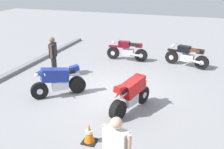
{
  "coord_description": "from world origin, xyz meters",
  "views": [
    {
      "loc": [
        -7.89,
        -2.92,
        4.04
      ],
      "look_at": [
        0.03,
        -0.15,
        0.75
      ],
      "focal_mm": 40.78,
      "sensor_mm": 36.0,
      "label": 1
    }
  ],
  "objects": [
    {
      "name": "motorcycle_black_cruiser",
      "position": [
        4.0,
        -2.47,
        0.52
      ],
      "size": [
        0.89,
        2.04,
        1.09
      ],
      "rotation": [
        0.0,
        0.0,
        1.29
      ],
      "color": "black",
      "rests_on": "ground"
    },
    {
      "name": "motorcycle_blue_sportbike",
      "position": [
        -0.73,
        1.6,
        0.59
      ],
      "size": [
        1.46,
        1.57,
        1.14
      ],
      "rotation": [
        0.0,
        0.0,
        2.31
      ],
      "color": "black",
      "rests_on": "ground"
    },
    {
      "name": "ground_plane",
      "position": [
        0.0,
        0.0,
        0.0
      ],
      "size": [
        40.0,
        40.0,
        0.0
      ],
      "primitive_type": "plane",
      "color": "gray"
    },
    {
      "name": "traffic_cone",
      "position": [
        -2.89,
        -0.55,
        0.26
      ],
      "size": [
        0.36,
        0.36,
        0.53
      ],
      "color": "black",
      "rests_on": "ground"
    },
    {
      "name": "motorcycle_maroon_cruiser",
      "position": [
        3.95,
        0.42,
        0.52
      ],
      "size": [
        0.7,
        2.09,
        1.09
      ],
      "rotation": [
        0.0,
        0.0,
        1.59
      ],
      "color": "black",
      "rests_on": "ground"
    },
    {
      "name": "motorcycle_red_sportbike",
      "position": [
        -0.92,
        -1.12,
        0.59
      ],
      "size": [
        1.9,
        0.94,
        1.14
      ],
      "rotation": [
        0.0,
        0.0,
        5.94
      ],
      "color": "black",
      "rests_on": "ground"
    },
    {
      "name": "person_in_black_shirt",
      "position": [
        0.9,
        2.76,
        0.96
      ],
      "size": [
        0.65,
        0.42,
        1.68
      ],
      "rotation": [
        0.0,
        0.0,
        1.87
      ],
      "color": "#262628",
      "rests_on": "ground"
    },
    {
      "name": "curb_edge",
      "position": [
        0.0,
        4.6,
        0.07
      ],
      "size": [
        14.0,
        0.3,
        0.15
      ],
      "primitive_type": "cube",
      "color": "gray",
      "rests_on": "ground"
    }
  ]
}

